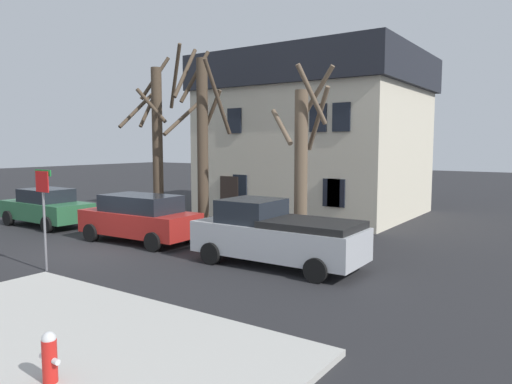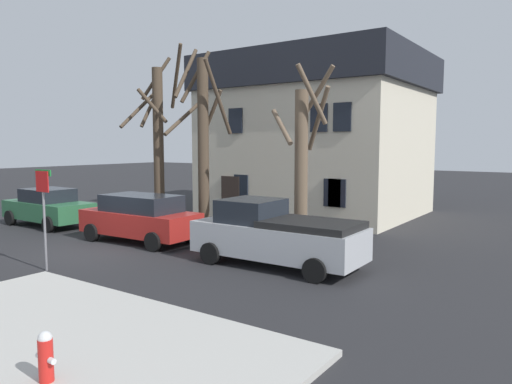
% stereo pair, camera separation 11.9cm
% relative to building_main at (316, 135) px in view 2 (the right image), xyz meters
% --- Properties ---
extents(ground_plane, '(120.00, 120.00, 0.00)m').
position_rel_building_main_xyz_m(ground_plane, '(-1.73, -12.80, -4.16)').
color(ground_plane, '#262628').
extents(building_main, '(10.60, 8.91, 8.16)m').
position_rel_building_main_xyz_m(building_main, '(0.00, 0.00, 0.00)').
color(building_main, beige).
rests_on(building_main, ground_plane).
extents(tree_bare_near, '(2.50, 2.37, 7.88)m').
position_rel_building_main_xyz_m(tree_bare_near, '(-3.47, -8.09, -0.28)').
color(tree_bare_near, '#4C3D2D').
rests_on(tree_bare_near, ground_plane).
extents(tree_bare_mid, '(2.01, 2.21, 7.58)m').
position_rel_building_main_xyz_m(tree_bare_mid, '(-0.77, -8.26, -0.26)').
color(tree_bare_mid, '#4C3D2D').
rests_on(tree_bare_mid, ground_plane).
extents(tree_bare_far, '(2.17, 2.18, 6.45)m').
position_rel_building_main_xyz_m(tree_bare_far, '(3.63, -7.94, -1.01)').
color(tree_bare_far, brown).
rests_on(tree_bare_far, ground_plane).
extents(car_green_sedan, '(4.54, 2.15, 1.69)m').
position_rel_building_main_xyz_m(car_green_sedan, '(-7.92, -10.64, -3.31)').
color(car_green_sedan, '#2D6B42').
rests_on(car_green_sedan, ground_plane).
extents(car_red_wagon, '(4.78, 2.22, 1.79)m').
position_rel_building_main_xyz_m(car_red_wagon, '(-1.73, -10.73, -3.23)').
color(car_red_wagon, '#AD231E').
rests_on(car_red_wagon, ground_plane).
extents(pickup_truck_silver, '(5.27, 2.25, 1.97)m').
position_rel_building_main_xyz_m(pickup_truck_silver, '(4.34, -10.81, -3.20)').
color(pickup_truck_silver, '#B7BABF').
rests_on(pickup_truck_silver, ground_plane).
extents(fire_hydrant, '(0.42, 0.22, 0.78)m').
position_rel_building_main_xyz_m(fire_hydrant, '(5.49, -19.00, -3.63)').
color(fire_hydrant, red).
rests_on(fire_hydrant, sidewalk_slab).
extents(street_sign_pole, '(0.76, 0.07, 2.95)m').
position_rel_building_main_xyz_m(street_sign_pole, '(-0.83, -15.13, -2.10)').
color(street_sign_pole, slate).
rests_on(street_sign_pole, ground_plane).
extents(bicycle_leaning, '(1.66, 0.66, 1.03)m').
position_rel_building_main_xyz_m(bicycle_leaning, '(-5.22, -7.95, -3.79)').
color(bicycle_leaning, black).
rests_on(bicycle_leaning, ground_plane).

